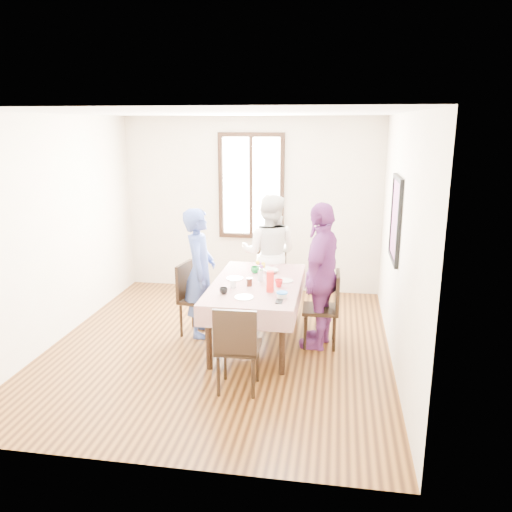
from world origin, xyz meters
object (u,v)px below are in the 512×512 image
object	(u,v)px
chair_right	(321,309)
person_left	(200,273)
chair_far	(269,279)
chair_near	(238,347)
chair_left	(199,299)
person_far	(269,254)
dining_table	(257,313)
person_right	(320,276)

from	to	relation	value
chair_right	person_left	xyz separation A→B (m)	(-1.50, 0.10, 0.35)
chair_far	chair_near	bearing A→B (deg)	91.90
chair_left	person_left	world-z (taller)	person_left
chair_near	person_far	xyz separation A→B (m)	(0.00, 2.26, 0.38)
dining_table	person_far	xyz separation A→B (m)	(0.00, 1.12, 0.46)
dining_table	person_left	size ratio (longest dim) A/B	1.03
person_left	person_right	size ratio (longest dim) A/B	0.93
chair_far	person_left	bearing A→B (deg)	54.97
dining_table	chair_near	distance (m)	1.14
dining_table	chair_far	size ratio (longest dim) A/B	1.82
chair_right	chair_near	bearing A→B (deg)	146.16
dining_table	chair_far	world-z (taller)	chair_far
chair_left	chair_right	distance (m)	1.52
chair_near	chair_right	bearing A→B (deg)	55.86
chair_near	person_right	distance (m)	1.46
chair_left	person_right	world-z (taller)	person_right
chair_far	chair_near	size ratio (longest dim) A/B	1.00
dining_table	chair_far	xyz separation A→B (m)	(0.00, 1.14, 0.08)
chair_near	chair_far	bearing A→B (deg)	88.39
chair_right	person_far	bearing A→B (deg)	34.14
chair_far	person_left	xyz separation A→B (m)	(-0.74, -0.98, 0.35)
chair_far	person_far	world-z (taller)	person_far
person_left	person_far	distance (m)	1.22
chair_right	person_left	world-z (taller)	person_left
chair_left	person_left	xyz separation A→B (m)	(0.02, 0.00, 0.35)
chair_left	chair_near	xyz separation A→B (m)	(0.76, -1.30, 0.00)
chair_near	person_right	xyz separation A→B (m)	(0.74, 1.19, 0.41)
dining_table	chair_left	bearing A→B (deg)	168.44
dining_table	chair_right	xyz separation A→B (m)	(0.76, 0.05, 0.08)
chair_left	person_far	distance (m)	1.28
dining_table	chair_right	bearing A→B (deg)	3.90
dining_table	chair_left	world-z (taller)	chair_left
chair_right	person_far	distance (m)	1.36
person_right	chair_right	bearing A→B (deg)	103.58
chair_far	chair_near	world-z (taller)	same
person_left	person_far	bearing A→B (deg)	-44.81
dining_table	person_left	distance (m)	0.87
chair_left	chair_right	size ratio (longest dim) A/B	1.00
dining_table	chair_near	world-z (taller)	chair_near
person_left	chair_left	bearing A→B (deg)	82.70
dining_table	chair_near	size ratio (longest dim) A/B	1.82
dining_table	person_left	xyz separation A→B (m)	(-0.74, 0.16, 0.43)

